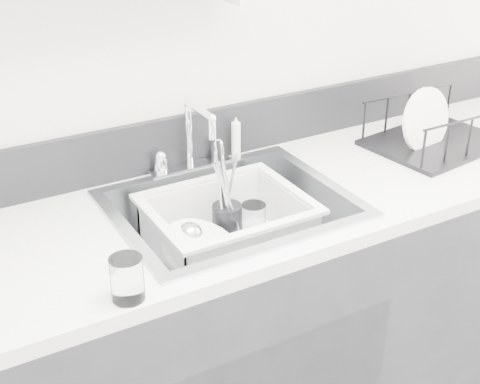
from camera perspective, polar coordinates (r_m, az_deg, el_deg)
counter_run at (r=2.08m, az=-0.70°, el=-12.24°), size 3.20×0.62×0.92m
backsplash at (r=2.03m, az=-4.89°, el=4.42°), size 3.20×0.02×0.16m
sink at (r=1.87m, az=-0.76°, el=-3.47°), size 0.64×0.52×0.20m
faucet at (r=1.99m, az=-4.22°, el=3.39°), size 0.26×0.18×0.23m
side_sprayer at (r=2.07m, az=-0.34°, el=4.64°), size 0.03×0.03×0.14m
wash_tub at (r=1.88m, az=-1.08°, el=-3.12°), size 0.47×0.40×0.17m
plate_stack at (r=1.82m, az=-2.99°, el=-5.62°), size 0.27×0.27×0.11m
utensil_cup at (r=1.94m, az=-1.12°, el=-2.34°), size 0.09×0.09×0.29m
ladle at (r=1.87m, az=-1.94°, el=-4.21°), size 0.33×0.23×0.09m
tumbler_in_tub at (r=1.95m, az=1.15°, el=-2.44°), size 0.09×0.09×0.10m
tumbler_counter at (r=1.45m, az=-9.61°, el=-7.30°), size 0.09×0.09×0.10m
dish_rack at (r=2.26m, az=16.48°, el=5.63°), size 0.46×0.37×0.15m
bowl_small at (r=1.86m, az=2.68°, el=-5.39°), size 0.11×0.11×0.03m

